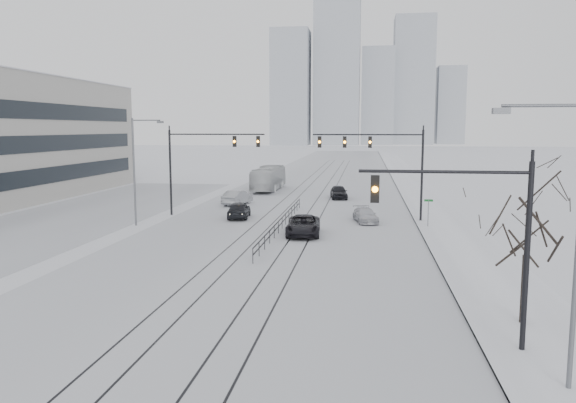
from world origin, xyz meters
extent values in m
cube|color=silver|center=(0.00, 60.00, 0.01)|extent=(22.00, 260.00, 0.02)
cube|color=white|center=(13.50, 60.00, 0.08)|extent=(5.00, 260.00, 0.16)
cube|color=gray|center=(11.05, 60.00, 0.06)|extent=(0.10, 260.00, 0.12)
cube|color=silver|center=(-20.00, 35.00, 0.01)|extent=(14.00, 60.00, 0.03)
cube|color=black|center=(-2.60, 40.00, 0.02)|extent=(0.10, 180.00, 0.01)
cube|color=black|center=(-1.20, 40.00, 0.02)|extent=(0.10, 180.00, 0.01)
cube|color=black|center=(1.20, 40.00, 0.02)|extent=(0.10, 180.00, 0.01)
cube|color=black|center=(2.60, 40.00, 0.02)|extent=(0.10, 180.00, 0.01)
cube|color=black|center=(-27.98, 35.00, 7.00)|extent=(0.08, 58.00, 12.00)
cube|color=#979CA5|center=(-30.00, 260.00, 27.50)|extent=(18.00, 18.00, 55.00)
cube|color=#979CA5|center=(-8.00, 268.00, 36.00)|extent=(22.00, 22.00, 72.00)
cube|color=#979CA5|center=(12.00, 276.00, 24.00)|extent=(16.00, 16.00, 48.00)
cube|color=#979CA5|center=(30.00, 284.00, 32.00)|extent=(20.00, 20.00, 64.00)
cube|color=#979CA5|center=(50.00, 292.00, 20.00)|extent=(14.00, 14.00, 40.00)
cylinder|color=black|center=(12.40, 6.00, 3.50)|extent=(0.20, 0.20, 7.00)
cylinder|color=black|center=(9.40, 6.00, 6.60)|extent=(6.00, 0.12, 0.12)
cube|color=black|center=(7.00, 6.00, 5.95)|extent=(0.32, 0.24, 1.00)
sphere|color=orange|center=(7.00, 5.86, 5.95)|extent=(0.22, 0.22, 0.22)
cylinder|color=black|center=(11.50, 35.00, 4.00)|extent=(0.20, 0.20, 8.00)
cylinder|color=black|center=(6.75, 35.00, 7.60)|extent=(9.50, 0.12, 0.12)
cube|color=black|center=(2.60, 35.00, 6.95)|extent=(0.32, 0.24, 1.00)
sphere|color=orange|center=(2.60, 34.86, 6.95)|extent=(0.22, 0.22, 0.22)
cube|color=black|center=(4.80, 35.00, 6.95)|extent=(0.32, 0.24, 1.00)
sphere|color=orange|center=(4.80, 34.86, 6.95)|extent=(0.22, 0.22, 0.22)
cube|color=black|center=(7.00, 35.00, 6.95)|extent=(0.32, 0.24, 1.00)
sphere|color=orange|center=(7.00, 34.86, 6.95)|extent=(0.22, 0.22, 0.22)
cylinder|color=black|center=(-11.50, 36.00, 4.00)|extent=(0.20, 0.20, 8.00)
cylinder|color=black|center=(-7.00, 36.00, 7.60)|extent=(9.00, 0.12, 0.12)
cube|color=black|center=(-3.10, 36.00, 6.95)|extent=(0.32, 0.24, 1.00)
sphere|color=orange|center=(-3.10, 35.86, 6.95)|extent=(0.22, 0.22, 0.22)
cube|color=black|center=(-5.30, 36.00, 6.95)|extent=(0.32, 0.24, 1.00)
sphere|color=orange|center=(-5.30, 35.86, 6.95)|extent=(0.22, 0.22, 0.22)
cylinder|color=#595B60|center=(11.80, 3.00, 8.80)|extent=(2.40, 0.10, 0.10)
cube|color=#595B60|center=(10.60, 3.00, 8.65)|extent=(0.50, 0.25, 0.18)
cylinder|color=#595B60|center=(-12.50, 30.00, 4.50)|extent=(0.16, 0.16, 9.00)
cylinder|color=#595B60|center=(-11.30, 30.00, 8.80)|extent=(2.40, 0.10, 0.10)
cube|color=#595B60|center=(-10.10, 30.00, 8.65)|extent=(0.50, 0.25, 0.18)
cylinder|color=black|center=(13.20, 9.00, 1.50)|extent=(0.26, 0.26, 3.00)
cylinder|color=black|center=(13.20, 9.00, 3.75)|extent=(0.18, 0.18, 2.50)
cube|color=black|center=(0.00, 30.00, 0.95)|extent=(0.06, 24.00, 0.06)
cube|color=black|center=(0.00, 30.00, 0.55)|extent=(0.06, 24.00, 0.06)
cylinder|color=#595B60|center=(11.80, 32.00, 1.20)|extent=(0.06, 0.06, 2.40)
cube|color=#0C4C19|center=(11.80, 32.00, 2.30)|extent=(0.70, 0.04, 0.18)
imported|color=black|center=(-4.70, 34.90, 0.77)|extent=(2.28, 4.71, 1.55)
imported|color=gray|center=(-6.89, 43.71, 0.78)|extent=(2.59, 4.98, 1.56)
imported|color=black|center=(2.00, 27.57, 0.75)|extent=(2.86, 5.57, 1.50)
imported|color=#B4B5BC|center=(6.71, 34.24, 0.61)|extent=(2.55, 4.48, 1.23)
imported|color=black|center=(3.61, 50.55, 0.77)|extent=(2.41, 4.71, 1.54)
imported|color=silver|center=(-6.00, 58.08, 1.58)|extent=(2.93, 11.39, 3.16)
camera|label=1|loc=(6.65, -14.51, 8.14)|focal=35.00mm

